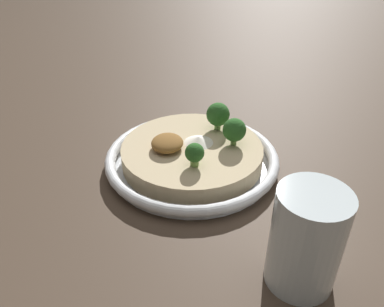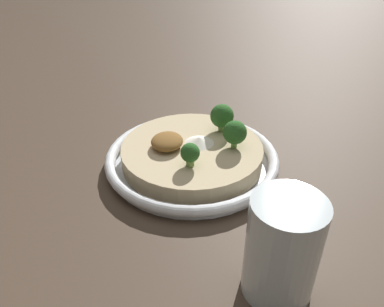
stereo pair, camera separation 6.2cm
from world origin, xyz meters
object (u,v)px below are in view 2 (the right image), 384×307
at_px(risotto_bowl, 192,156).
at_px(drinking_glass, 282,249).
at_px(broccoli_back, 235,133).
at_px(broccoli_back_left, 222,116).
at_px(broccoli_back_right, 190,153).

relative_size(risotto_bowl, drinking_glass, 2.31).
height_order(risotto_bowl, drinking_glass, drinking_glass).
bearing_deg(broccoli_back, broccoli_back_left, -152.72).
xyz_separation_m(broccoli_back_right, broccoli_back, (-0.06, 0.06, 0.01)).
relative_size(broccoli_back_right, drinking_glass, 0.30).
xyz_separation_m(broccoli_back_left, broccoli_back_right, (0.12, -0.04, -0.01)).
height_order(broccoli_back_right, broccoli_back, broccoli_back).
xyz_separation_m(risotto_bowl, broccoli_back_right, (0.06, 0.01, 0.04)).
distance_m(risotto_bowl, broccoli_back_left, 0.09).
bearing_deg(broccoli_back, broccoli_back_right, -43.64).
bearing_deg(drinking_glass, risotto_bowl, -149.01).
bearing_deg(broccoli_back_right, broccoli_back, 136.36).
height_order(broccoli_back, drinking_glass, drinking_glass).
distance_m(broccoli_back_left, broccoli_back, 0.06).
xyz_separation_m(broccoli_back, drinking_glass, (0.24, 0.07, -0.00)).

